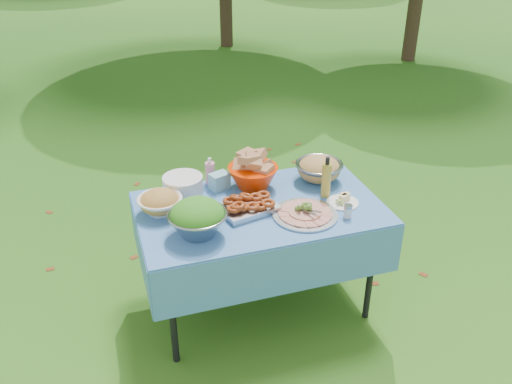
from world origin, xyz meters
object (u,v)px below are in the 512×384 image
(picnic_table, at_px, (260,258))
(bread_bowl, at_px, (253,172))
(plate_stack, at_px, (183,186))
(charcuterie_platter, at_px, (305,209))
(salad_bowl, at_px, (198,218))
(oil_bottle, at_px, (326,177))
(pasta_bowl_steel, at_px, (319,168))

(picnic_table, relative_size, bread_bowl, 4.56)
(plate_stack, xyz_separation_m, charcuterie_platter, (0.63, -0.47, -0.02))
(picnic_table, distance_m, plate_stack, 0.67)
(plate_stack, relative_size, charcuterie_platter, 0.65)
(salad_bowl, bearing_deg, charcuterie_platter, 0.44)
(picnic_table, xyz_separation_m, oil_bottle, (0.43, 0.00, 0.51))
(bread_bowl, bearing_deg, salad_bowl, -135.95)
(plate_stack, bearing_deg, charcuterie_platter, -36.78)
(salad_bowl, bearing_deg, picnic_table, 23.34)
(salad_bowl, height_order, bread_bowl, same)
(salad_bowl, xyz_separation_m, bread_bowl, (0.45, 0.44, -0.00))
(plate_stack, bearing_deg, oil_bottle, -19.11)
(plate_stack, bearing_deg, picnic_table, -35.85)
(salad_bowl, height_order, charcuterie_platter, salad_bowl)
(bread_bowl, bearing_deg, oil_bottle, -33.06)
(picnic_table, bearing_deg, oil_bottle, 0.61)
(bread_bowl, distance_m, pasta_bowl_steel, 0.44)
(pasta_bowl_steel, bearing_deg, plate_stack, 175.03)
(picnic_table, distance_m, charcuterie_platter, 0.51)
(salad_bowl, bearing_deg, bread_bowl, 44.05)
(plate_stack, relative_size, bread_bowl, 0.78)
(picnic_table, height_order, charcuterie_platter, charcuterie_platter)
(plate_stack, bearing_deg, bread_bowl, -4.50)
(charcuterie_platter, height_order, oil_bottle, oil_bottle)
(salad_bowl, relative_size, pasta_bowl_steel, 1.06)
(picnic_table, height_order, bread_bowl, bread_bowl)
(bread_bowl, height_order, charcuterie_platter, bread_bowl)
(pasta_bowl_steel, height_order, charcuterie_platter, pasta_bowl_steel)
(salad_bowl, distance_m, oil_bottle, 0.87)
(bread_bowl, distance_m, charcuterie_platter, 0.48)
(plate_stack, bearing_deg, salad_bowl, -91.10)
(bread_bowl, relative_size, charcuterie_platter, 0.83)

